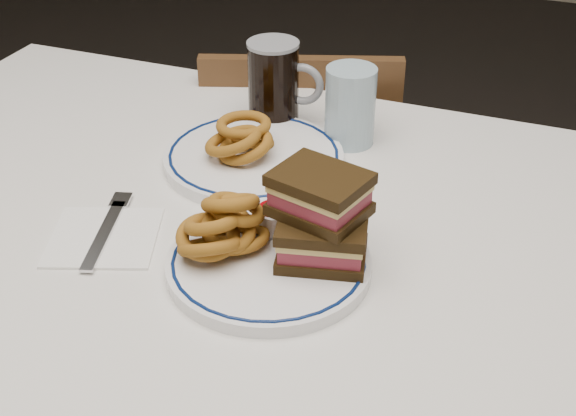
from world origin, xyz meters
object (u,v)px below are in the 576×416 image
(chair_far, at_px, (301,201))
(main_plate, at_px, (269,264))
(beer_mug, at_px, (275,83))
(far_plate, at_px, (254,157))
(reuben_sandwich, at_px, (321,217))

(chair_far, relative_size, main_plate, 3.18)
(main_plate, bearing_deg, beer_mug, 110.84)
(chair_far, xyz_separation_m, far_plate, (0.07, -0.39, 0.32))
(main_plate, distance_m, beer_mug, 0.41)
(chair_far, bearing_deg, main_plate, -73.13)
(chair_far, height_order, far_plate, chair_far)
(main_plate, height_order, reuben_sandwich, reuben_sandwich)
(reuben_sandwich, bearing_deg, chair_far, 112.39)
(chair_far, relative_size, beer_mug, 5.76)
(reuben_sandwich, bearing_deg, main_plate, -150.29)
(chair_far, bearing_deg, far_plate, -80.05)
(main_plate, relative_size, beer_mug, 1.81)
(reuben_sandwich, relative_size, far_plate, 0.49)
(chair_far, distance_m, reuben_sandwich, 0.76)
(chair_far, bearing_deg, beer_mug, -79.37)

